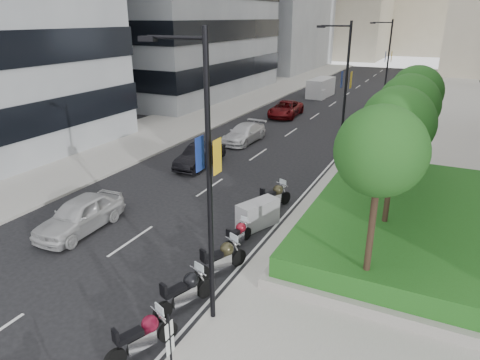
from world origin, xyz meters
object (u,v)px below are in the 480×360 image
Objects in this scene: motorcycle_1 at (143,336)px; motorcycle_3 at (222,258)px; car_d at (286,109)px; lamp_post_1 at (343,88)px; motorcycle_5 at (258,214)px; car_c at (244,133)px; lamp_post_2 at (386,62)px; parking_sign at (171,349)px; motorcycle_4 at (238,235)px; motorcycle_2 at (185,291)px; delivery_van at (320,88)px; lamp_post_0 at (204,172)px; motorcycle_6 at (274,197)px; car_a at (80,215)px; car_b at (200,156)px.

motorcycle_1 is 0.96× the size of motorcycle_3.
lamp_post_1 is at bearing -59.91° from car_d.
car_c is at bearing 50.37° from motorcycle_5.
motorcycle_3 is at bearing -91.51° from lamp_post_2.
motorcycle_4 is (-1.87, 7.66, -0.92)m from parking_sign.
motorcycle_2 is 1.06× the size of motorcycle_5.
motorcycle_4 is at bearing -63.09° from car_c.
motorcycle_2 is 30.37m from car_d.
car_d is (-8.23, 12.64, -4.32)m from lamp_post_1.
motorcycle_3 is (-1.51, 5.50, -0.80)m from parking_sign.
delivery_van is (-7.03, 37.21, 0.49)m from motorcycle_4.
lamp_post_0 is at bearing -75.43° from delivery_van.
motorcycle_5 is 0.99× the size of motorcycle_6.
motorcycle_6 is 0.43× the size of delivery_van.
motorcycle_2 is 0.45× the size of delivery_van.
lamp_post_0 is at bearing -90.00° from lamp_post_1.
motorcycle_2 is 2.36m from motorcycle_3.
motorcycle_1 is at bearing -92.75° from lamp_post_1.
delivery_van is (0.08, 39.05, 0.24)m from car_a.
car_c is (-7.10, 16.99, 0.04)m from motorcycle_3.
lamp_post_0 reaches higher than motorcycle_6.
lamp_post_2 is (0.00, 18.00, 0.00)m from lamp_post_1.
motorcycle_5 is at bearing 24.15° from motorcycle_1.
car_c is (-6.99, 19.35, 0.04)m from motorcycle_2.
delivery_van is at bearing 101.14° from lamp_post_0.
motorcycle_1 is at bearing -80.05° from car_d.
lamp_post_0 is 1.68× the size of car_d.
motorcycle_5 is 8.12m from car_a.
lamp_post_2 is 4.48× the size of motorcycle_4.
lamp_post_2 is 38.18m from parking_sign.
parking_sign is at bearing -77.67° from lamp_post_0.
motorcycle_2 is (-0.96, -34.86, -4.41)m from lamp_post_2.
motorcycle_1 is 0.42× the size of delivery_van.
parking_sign is at bearing -158.43° from motorcycle_4.
motorcycle_3 reaches higher than motorcycle_1.
motorcycle_2 is 6.54m from motorcycle_5.
motorcycle_1 is 6.83m from motorcycle_4.
car_c reaches higher than motorcycle_3.
motorcycle_3 is 6.46m from motorcycle_6.
lamp_post_2 is 3.60× the size of parking_sign.
motorcycle_3 is 0.44× the size of car_d.
car_a is (-7.06, -6.13, 0.14)m from motorcycle_6.
lamp_post_0 is at bearing -148.37° from motorcycle_6.
parking_sign reaches higher than car_b.
motorcycle_3 is 18.42m from car_c.
motorcycle_5 is (-1.18, -28.32, -4.43)m from lamp_post_2.
lamp_post_2 is (0.00, 35.00, 0.00)m from lamp_post_0.
car_b is 0.91× the size of car_c.
motorcycle_5 is at bearing -92.39° from lamp_post_2.
car_b is (-8.04, -22.07, -4.34)m from lamp_post_2.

